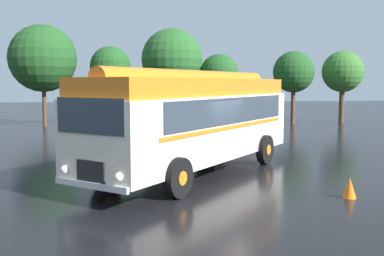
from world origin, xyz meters
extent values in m
plane|color=black|center=(0.00, 0.00, 0.00)|extent=(120.00, 120.00, 0.00)
cube|color=silver|center=(-0.37, 0.71, 1.60)|extent=(8.06, 9.46, 2.10)
cube|color=orange|center=(-0.37, 0.71, 2.93)|extent=(7.78, 9.18, 0.56)
cylinder|color=orange|center=(-0.37, 0.71, 3.19)|extent=(6.25, 7.91, 0.60)
cube|color=#2D3842|center=(0.81, 0.18, 2.17)|extent=(4.89, 6.37, 0.84)
cube|color=#2D3842|center=(-1.19, 1.72, 2.17)|extent=(4.89, 6.37, 0.84)
cube|color=orange|center=(0.75, 0.11, 1.63)|extent=(5.01, 6.53, 0.12)
cube|color=orange|center=(-1.25, 1.64, 1.63)|extent=(5.01, 6.53, 0.12)
cube|color=#2D3842|center=(-3.42, -3.27, 2.27)|extent=(1.77, 1.37, 0.88)
cube|color=black|center=(-3.43, -3.27, 0.90)|extent=(0.75, 0.59, 0.56)
cube|color=silver|center=(-3.44, -3.29, 0.57)|extent=(1.95, 1.52, 0.16)
sphere|color=white|center=(-2.72, -3.83, 0.87)|extent=(0.22, 0.22, 0.22)
sphere|color=white|center=(-4.15, -2.73, 0.87)|extent=(0.22, 0.22, 0.22)
cylinder|color=black|center=(-1.23, -2.54, 0.55)|extent=(0.89, 1.04, 1.10)
cylinder|color=orange|center=(-1.23, -2.54, 0.55)|extent=(0.49, 0.50, 0.39)
cylinder|color=black|center=(-3.29, -0.96, 0.55)|extent=(0.89, 1.04, 1.10)
cylinder|color=orange|center=(-3.29, -0.96, 0.55)|extent=(0.49, 0.50, 0.39)
cylinder|color=black|center=(2.42, 2.23, 0.55)|extent=(0.89, 1.04, 1.10)
cylinder|color=orange|center=(2.42, 2.23, 0.55)|extent=(0.49, 0.50, 0.39)
cylinder|color=black|center=(0.36, 3.81, 0.55)|extent=(0.89, 1.04, 1.10)
cylinder|color=orange|center=(0.36, 3.81, 0.55)|extent=(0.49, 0.50, 0.39)
cube|color=black|center=(-2.64, 12.26, 0.67)|extent=(2.04, 4.33, 0.70)
cube|color=black|center=(-2.65, 12.41, 1.34)|extent=(1.67, 2.30, 0.64)
cube|color=#2D3842|center=(-1.90, 12.47, 1.34)|extent=(0.18, 1.93, 0.50)
cube|color=#2D3842|center=(-3.41, 12.35, 1.34)|extent=(0.18, 1.93, 0.50)
cylinder|color=black|center=(-1.66, 11.04, 0.32)|extent=(0.25, 0.65, 0.64)
cylinder|color=black|center=(-3.41, 10.89, 0.32)|extent=(0.25, 0.65, 0.64)
cylinder|color=black|center=(-1.87, 13.63, 0.32)|extent=(0.25, 0.65, 0.64)
cylinder|color=black|center=(-3.62, 13.49, 0.32)|extent=(0.25, 0.65, 0.64)
cube|color=#144C28|center=(-0.23, 11.78, 0.67)|extent=(1.77, 4.23, 0.70)
cube|color=#144C28|center=(-0.24, 11.93, 1.34)|extent=(1.53, 2.21, 0.64)
cube|color=#2D3842|center=(0.52, 11.94, 1.34)|extent=(0.05, 1.93, 0.50)
cube|color=#2D3842|center=(-0.99, 11.92, 1.34)|extent=(0.05, 1.93, 0.50)
cylinder|color=black|center=(0.67, 10.49, 0.32)|extent=(0.21, 0.64, 0.64)
cylinder|color=black|center=(-1.09, 10.47, 0.32)|extent=(0.21, 0.64, 0.64)
cylinder|color=black|center=(0.62, 13.10, 0.32)|extent=(0.21, 0.64, 0.64)
cylinder|color=black|center=(-1.13, 13.07, 0.32)|extent=(0.21, 0.64, 0.64)
cube|color=#B2B7BC|center=(2.92, 12.25, 1.45)|extent=(2.03, 3.96, 2.10)
cube|color=gray|center=(2.90, 9.35, 1.20)|extent=(1.91, 1.75, 1.60)
cube|color=#2D3842|center=(2.89, 8.47, 1.48)|extent=(1.70, 0.04, 0.72)
cylinder|color=black|center=(3.94, 9.40, 0.40)|extent=(0.25, 0.80, 0.80)
cylinder|color=black|center=(1.86, 9.41, 0.40)|extent=(0.25, 0.80, 0.80)
cylinder|color=black|center=(3.96, 12.96, 0.40)|extent=(0.25, 0.80, 0.80)
cylinder|color=black|center=(1.88, 12.98, 0.40)|extent=(0.25, 0.80, 0.80)
cylinder|color=#4C3823|center=(-9.26, 18.40, 1.51)|extent=(0.28, 0.28, 3.02)
sphere|color=#1E4C1E|center=(-9.26, 18.40, 4.79)|extent=(4.71, 4.71, 4.71)
sphere|color=#1E4C1E|center=(-9.37, 18.74, 4.71)|extent=(2.91, 2.91, 2.91)
cylinder|color=#4C3823|center=(-4.54, 17.71, 1.57)|extent=(0.30, 0.30, 3.15)
sphere|color=#1E4C1E|center=(-4.54, 17.71, 4.21)|extent=(2.82, 2.82, 2.82)
sphere|color=#1E4C1E|center=(-4.11, 18.10, 4.58)|extent=(1.69, 1.69, 1.69)
cylinder|color=#4C3823|center=(-0.16, 18.82, 1.57)|extent=(0.35, 0.35, 3.13)
sphere|color=#235623|center=(-0.16, 18.82, 4.80)|extent=(4.45, 4.45, 4.45)
sphere|color=#235623|center=(-0.72, 18.68, 4.84)|extent=(2.81, 2.81, 2.81)
cylinder|color=#4C3823|center=(3.32, 18.66, 1.32)|extent=(0.24, 0.24, 2.65)
sphere|color=#1E4C1E|center=(3.32, 18.66, 3.74)|extent=(2.90, 2.90, 2.90)
sphere|color=#1E4C1E|center=(2.83, 18.44, 3.92)|extent=(1.73, 1.73, 1.73)
cylinder|color=#4C3823|center=(8.78, 18.08, 1.37)|extent=(0.32, 0.32, 2.74)
sphere|color=#1E4C1E|center=(8.78, 18.08, 3.88)|extent=(3.04, 3.04, 3.04)
sphere|color=#1E4C1E|center=(8.74, 18.19, 4.09)|extent=(1.89, 1.89, 1.89)
cylinder|color=#4C3823|center=(12.85, 18.78, 1.38)|extent=(0.39, 0.39, 2.76)
sphere|color=#336B28|center=(12.85, 18.78, 3.93)|extent=(3.12, 3.12, 3.12)
sphere|color=#336B28|center=(12.92, 18.44, 4.27)|extent=(2.05, 2.05, 2.05)
cone|color=orange|center=(3.34, -3.01, 0.28)|extent=(0.36, 0.36, 0.55)
camera|label=1|loc=(-2.05, -14.29, 3.07)|focal=42.00mm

